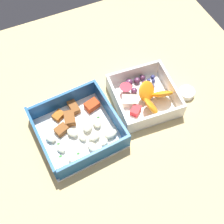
% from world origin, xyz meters
% --- Properties ---
extents(table_surface, '(0.80, 0.80, 0.02)m').
position_xyz_m(table_surface, '(0.00, 0.00, 0.01)').
color(table_surface, tan).
rests_on(table_surface, ground).
extents(pasta_container, '(0.18, 0.18, 0.05)m').
position_xyz_m(pasta_container, '(-0.09, 0.00, 0.04)').
color(pasta_container, white).
rests_on(pasta_container, table_surface).
extents(fruit_bowl, '(0.15, 0.16, 0.06)m').
position_xyz_m(fruit_bowl, '(0.08, 0.02, 0.04)').
color(fruit_bowl, white).
rests_on(fruit_bowl, table_surface).
extents(paper_cup_liner, '(0.04, 0.04, 0.01)m').
position_xyz_m(paper_cup_liner, '(0.18, -0.01, 0.03)').
color(paper_cup_liner, white).
rests_on(paper_cup_liner, table_surface).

